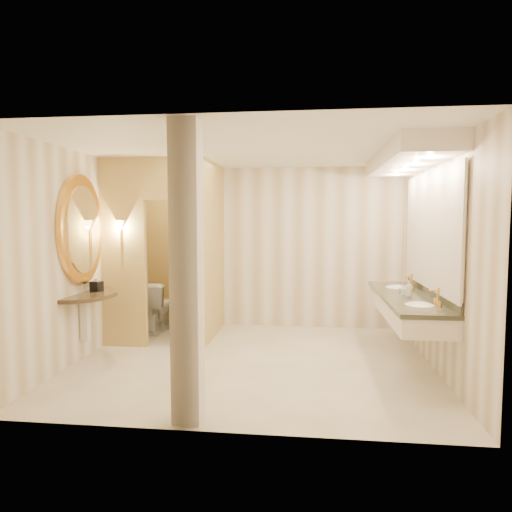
{
  "coord_description": "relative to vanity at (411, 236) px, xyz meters",
  "views": [
    {
      "loc": [
        0.71,
        -5.73,
        1.83
      ],
      "look_at": [
        0.02,
        0.2,
        1.35
      ],
      "focal_mm": 32.0,
      "sensor_mm": 36.0,
      "label": 1
    }
  ],
  "objects": [
    {
      "name": "wall_sconce",
      "position": [
        -3.9,
        0.25,
        0.1
      ],
      "size": [
        0.14,
        0.14,
        0.42
      ],
      "color": "gold",
      "rests_on": "toilet_closet"
    },
    {
      "name": "toilet",
      "position": [
        -3.75,
        1.22,
        -1.22
      ],
      "size": [
        0.49,
        0.82,
        0.82
      ],
      "primitive_type": "imported",
      "rotation": [
        0.0,
        0.0,
        3.11
      ],
      "color": "white",
      "rests_on": "floor"
    },
    {
      "name": "vanity",
      "position": [
        0.0,
        0.0,
        0.0
      ],
      "size": [
        0.75,
        2.66,
        2.09
      ],
      "color": "white",
      "rests_on": "floor"
    },
    {
      "name": "soap_bottle_a",
      "position": [
        -0.07,
        0.02,
        -0.7
      ],
      "size": [
        0.05,
        0.05,
        0.12
      ],
      "primitive_type": "imported",
      "rotation": [
        0.0,
        0.0,
        0.0
      ],
      "color": "beige",
      "rests_on": "vanity"
    },
    {
      "name": "wall_right",
      "position": [
        0.27,
        -0.18,
        -0.28
      ],
      "size": [
        0.02,
        4.0,
        2.7
      ],
      "primitive_type": "cube",
      "color": "white",
      "rests_on": "floor"
    },
    {
      "name": "wall_front",
      "position": [
        -1.98,
        -2.18,
        -0.28
      ],
      "size": [
        4.5,
        0.02,
        2.7
      ],
      "primitive_type": "cube",
      "color": "white",
      "rests_on": "floor"
    },
    {
      "name": "wall_left",
      "position": [
        -4.23,
        -0.18,
        -0.28
      ],
      "size": [
        0.02,
        4.0,
        2.7
      ],
      "primitive_type": "cube",
      "color": "white",
      "rests_on": "floor"
    },
    {
      "name": "toilet_closet",
      "position": [
        -3.11,
        0.78,
        -0.24
      ],
      "size": [
        1.5,
        1.55,
        2.7
      ],
      "color": "#DBB972",
      "rests_on": "floor"
    },
    {
      "name": "pillar",
      "position": [
        -2.35,
        -1.98,
        -0.28
      ],
      "size": [
        0.25,
        0.25,
        2.7
      ],
      "primitive_type": "cube",
      "color": "white",
      "rests_on": "floor"
    },
    {
      "name": "tissue_box",
      "position": [
        -4.09,
        -0.17,
        -0.69
      ],
      "size": [
        0.16,
        0.16,
        0.13
      ],
      "primitive_type": "cube",
      "rotation": [
        0.0,
        0.0,
        -0.22
      ],
      "color": "black",
      "rests_on": "console_shelf"
    },
    {
      "name": "wall_back",
      "position": [
        -1.98,
        1.82,
        -0.28
      ],
      "size": [
        4.5,
        0.02,
        2.7
      ],
      "primitive_type": "cube",
      "color": "white",
      "rests_on": "floor"
    },
    {
      "name": "soap_bottle_c",
      "position": [
        -0.04,
        -0.13,
        -0.66
      ],
      "size": [
        0.1,
        0.1,
        0.2
      ],
      "primitive_type": "imported",
      "rotation": [
        0.0,
        0.0,
        -0.37
      ],
      "color": "#C6B28C",
      "rests_on": "vanity"
    },
    {
      "name": "ceiling",
      "position": [
        -1.98,
        -0.18,
        1.07
      ],
      "size": [
        4.5,
        4.5,
        0.0
      ],
      "primitive_type": "plane",
      "rotation": [
        3.14,
        0.0,
        0.0
      ],
      "color": "white",
      "rests_on": "wall_back"
    },
    {
      "name": "console_shelf",
      "position": [
        -4.19,
        -0.35,
        -0.28
      ],
      "size": [
        1.08,
        1.08,
        1.99
      ],
      "color": "black",
      "rests_on": "floor"
    },
    {
      "name": "soap_bottle_b",
      "position": [
        -0.04,
        0.29,
        -0.7
      ],
      "size": [
        0.09,
        0.09,
        0.1
      ],
      "primitive_type": "imported",
      "rotation": [
        0.0,
        0.0,
        0.11
      ],
      "color": "silver",
      "rests_on": "vanity"
    },
    {
      "name": "floor",
      "position": [
        -1.98,
        -0.18,
        -1.63
      ],
      "size": [
        4.5,
        4.5,
        0.0
      ],
      "primitive_type": "plane",
      "color": "white",
      "rests_on": "ground"
    }
  ]
}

